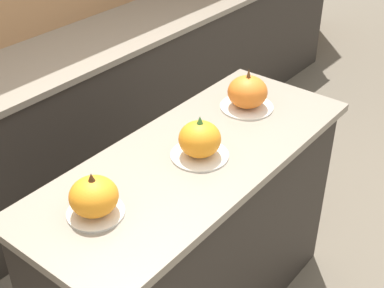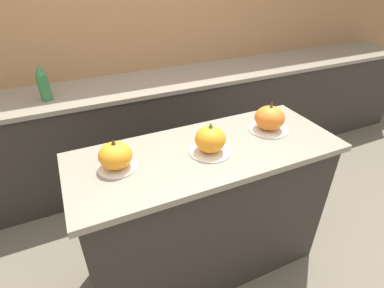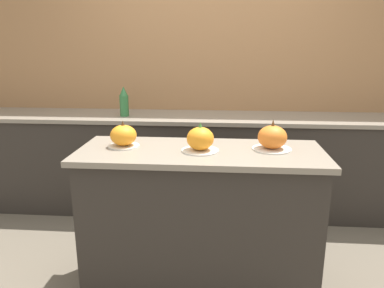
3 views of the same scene
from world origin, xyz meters
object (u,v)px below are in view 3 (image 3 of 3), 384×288
object	(u,v)px
pumpkin_cake_left	(123,136)
bottle_tall	(124,102)
pumpkin_cake_right	(272,138)
pumpkin_cake_center	(200,140)

from	to	relation	value
pumpkin_cake_left	bottle_tall	distance (m)	1.13
pumpkin_cake_left	bottle_tall	size ratio (longest dim) A/B	0.72
pumpkin_cake_right	bottle_tall	size ratio (longest dim) A/B	0.88
bottle_tall	pumpkin_cake_right	bearing A→B (deg)	-42.32
pumpkin_cake_center	bottle_tall	bearing A→B (deg)	123.29
pumpkin_cake_right	bottle_tall	bearing A→B (deg)	137.68
pumpkin_cake_left	pumpkin_cake_center	bearing A→B (deg)	-7.42
pumpkin_cake_right	bottle_tall	xyz separation A→B (m)	(-1.19, 1.08, 0.04)
pumpkin_cake_center	bottle_tall	distance (m)	1.38
bottle_tall	pumpkin_cake_left	bearing A→B (deg)	-75.61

